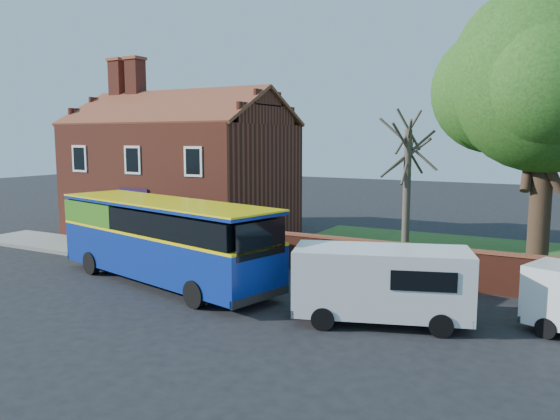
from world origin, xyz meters
The scene contains 10 objects.
ground centered at (0.00, 0.00, 0.00)m, with size 120.00×120.00×0.00m, color black.
pavement centered at (-7.00, 5.75, 0.06)m, with size 18.00×3.50×0.12m, color gray.
kerb centered at (-7.00, 4.00, 0.07)m, with size 18.00×0.15×0.14m, color slate.
grass_strip centered at (13.00, 13.00, 0.02)m, with size 26.00×12.00×0.04m, color #426B28.
shop_building centered at (-7.02, 11.50, 3.41)m, with size 12.30×8.13×10.50m.
boundary_wall centered at (13.00, 7.00, 0.81)m, with size 22.00×0.38×1.60m.
bus centered at (-0.89, 2.44, 1.87)m, with size 11.18×5.20×3.30m.
van_near centered at (8.54, 1.95, 1.32)m, with size 5.78×3.76×2.36m.
large_tree centered at (12.45, 11.44, 8.00)m, with size 10.02×7.93×12.22m.
bare_tree centered at (6.82, 10.56, 3.44)m, with size 2.51×2.99×6.70m.
Camera 1 is at (13.71, -14.05, 5.74)m, focal length 35.00 mm.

